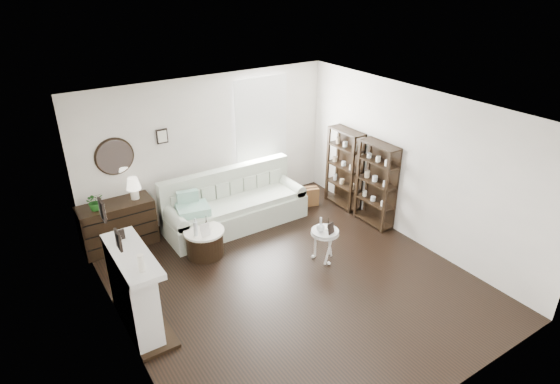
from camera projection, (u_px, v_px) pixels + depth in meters
room at (245, 129)px, 9.01m from camera, size 5.50×5.50×5.50m
fireplace at (135, 293)px, 6.17m from camera, size 0.50×1.40×1.84m
shelf_unit_far at (344, 168)px, 9.28m from camera, size 0.30×0.80×1.60m
shelf_unit_near at (376, 184)px, 8.61m from camera, size 0.30×0.80×1.60m
sofa at (234, 207)px, 8.79m from camera, size 2.65×0.92×1.03m
quilt at (193, 210)px, 8.15m from camera, size 0.63×0.55×0.14m
suitcase at (305, 197)px, 9.51m from camera, size 0.59×0.35×0.38m
dresser at (118, 225)px, 8.04m from camera, size 1.24×0.53×0.82m
table_lamp at (134, 188)px, 7.96m from camera, size 0.31×0.31×0.39m
potted_plant at (94, 201)px, 7.61m from camera, size 0.30×0.26×0.31m
drum_table at (205, 242)px, 7.87m from camera, size 0.68×0.68×0.47m
pedestal_table at (325, 233)px, 7.62m from camera, size 0.46×0.46×0.56m
eiffel_drum at (206, 222)px, 7.79m from camera, size 0.15×0.15×0.21m
bottle_drum at (195, 227)px, 7.56m from camera, size 0.07×0.07×0.31m
card_frame_drum at (205, 230)px, 7.57m from camera, size 0.17×0.07×0.21m
eiffel_ped at (328, 224)px, 7.63m from camera, size 0.11×0.11×0.17m
flask_ped at (321, 225)px, 7.52m from camera, size 0.14×0.14×0.25m
card_frame_ped at (331, 228)px, 7.48m from camera, size 0.15×0.08×0.18m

